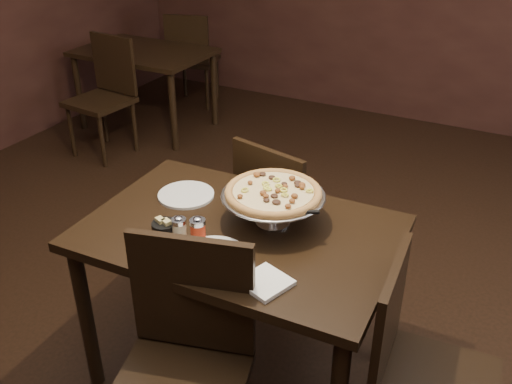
% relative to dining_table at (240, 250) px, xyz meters
% --- Properties ---
extents(room, '(6.04, 7.04, 2.84)m').
position_rel_dining_table_xyz_m(room, '(0.06, 0.05, 0.72)').
color(room, black).
rests_on(room, ground).
extents(dining_table, '(1.28, 0.88, 0.78)m').
position_rel_dining_table_xyz_m(dining_table, '(0.00, 0.00, 0.00)').
color(dining_table, black).
rests_on(dining_table, ground).
extents(background_table, '(1.14, 0.76, 0.71)m').
position_rel_dining_table_xyz_m(background_table, '(-2.20, 2.22, -0.06)').
color(background_table, black).
rests_on(background_table, ground).
extents(pizza_stand, '(0.42, 0.42, 0.17)m').
position_rel_dining_table_xyz_m(pizza_stand, '(0.10, 0.10, 0.25)').
color(pizza_stand, '#B9B9C0').
rests_on(pizza_stand, dining_table).
extents(parmesan_shaker, '(0.06, 0.06, 0.10)m').
position_rel_dining_table_xyz_m(parmesan_shaker, '(-0.17, -0.17, 0.15)').
color(parmesan_shaker, beige).
rests_on(parmesan_shaker, dining_table).
extents(pepper_flake_shaker, '(0.06, 0.06, 0.11)m').
position_rel_dining_table_xyz_m(pepper_flake_shaker, '(-0.10, -0.15, 0.15)').
color(pepper_flake_shaker, maroon).
rests_on(pepper_flake_shaker, dining_table).
extents(packet_caddy, '(0.10, 0.10, 0.08)m').
position_rel_dining_table_xyz_m(packet_caddy, '(-0.24, -0.18, 0.14)').
color(packet_caddy, black).
rests_on(packet_caddy, dining_table).
extents(napkin_stack, '(0.20, 0.20, 0.02)m').
position_rel_dining_table_xyz_m(napkin_stack, '(0.26, -0.27, 0.11)').
color(napkin_stack, white).
rests_on(napkin_stack, dining_table).
extents(plate_left, '(0.25, 0.25, 0.01)m').
position_rel_dining_table_xyz_m(plate_left, '(-0.34, 0.12, 0.11)').
color(plate_left, silver).
rests_on(plate_left, dining_table).
extents(plate_near, '(0.27, 0.27, 0.01)m').
position_rel_dining_table_xyz_m(plate_near, '(0.01, -0.23, 0.11)').
color(plate_near, silver).
rests_on(plate_near, dining_table).
extents(serving_spatula, '(0.15, 0.15, 0.02)m').
position_rel_dining_table_xyz_m(serving_spatula, '(0.27, 0.03, 0.24)').
color(serving_spatula, '#B9B9C0').
rests_on(serving_spatula, pizza_stand).
extents(chair_far, '(0.52, 0.52, 0.92)m').
position_rel_dining_table_xyz_m(chair_far, '(-0.09, 0.60, -0.18)').
color(chair_far, black).
rests_on(chair_far, ground).
extents(chair_near, '(0.56, 0.56, 0.97)m').
position_rel_dining_table_xyz_m(chair_near, '(0.06, -0.51, -0.15)').
color(chair_near, black).
rests_on(chair_near, ground).
extents(chair_side, '(0.46, 0.46, 0.92)m').
position_rel_dining_table_xyz_m(chair_side, '(0.79, -0.12, -0.18)').
color(chair_side, black).
rests_on(chair_side, ground).
extents(bg_chair_far, '(0.53, 0.53, 0.92)m').
position_rel_dining_table_xyz_m(bg_chair_far, '(-2.15, 2.87, -0.18)').
color(bg_chair_far, black).
rests_on(bg_chair_far, ground).
extents(bg_chair_near, '(0.48, 0.48, 0.95)m').
position_rel_dining_table_xyz_m(bg_chair_near, '(-2.16, 1.64, -0.16)').
color(bg_chair_near, black).
rests_on(bg_chair_near, ground).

